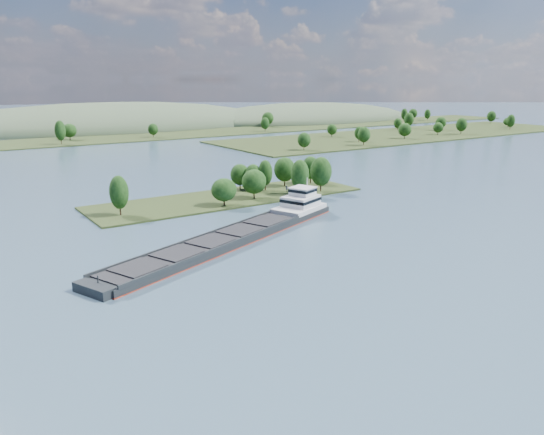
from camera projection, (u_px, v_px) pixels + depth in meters
ground at (339, 239)px, 142.10m from camera, size 1800.00×1800.00×0.00m
tree_island at (251, 185)px, 192.74m from camera, size 100.00×30.00×14.22m
right_bank at (414, 133)px, 410.96m from camera, size 320.00×90.00×15.01m
back_shoreline at (86, 140)px, 371.40m from camera, size 900.00×60.00×16.73m
hill_east at (308, 120)px, 563.54m from camera, size 260.00×140.00×36.00m
hill_west at (113, 127)px, 479.61m from camera, size 320.00×160.00×44.00m
cargo_barge at (244, 231)px, 144.20m from camera, size 86.18×41.93×11.97m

